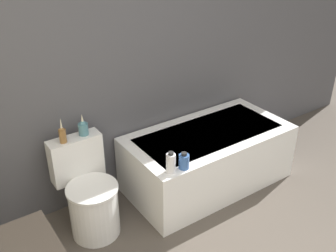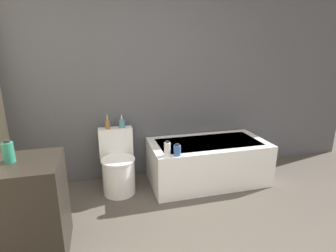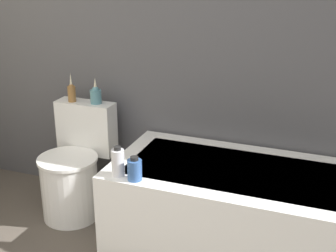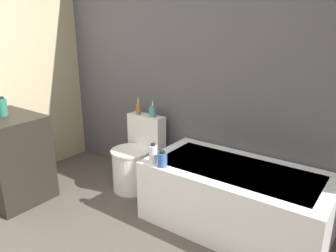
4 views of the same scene
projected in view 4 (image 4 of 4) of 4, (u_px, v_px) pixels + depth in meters
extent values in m
cube|color=#4C4C51|center=(187.00, 60.00, 3.13)|extent=(6.40, 0.06, 2.60)
cube|color=white|center=(235.00, 198.00, 2.69)|extent=(1.47, 0.76, 0.53)
cube|color=#B7BCC6|center=(237.00, 169.00, 2.61)|extent=(1.27, 0.56, 0.01)
cylinder|color=white|center=(131.00, 171.00, 3.32)|extent=(0.37, 0.37, 0.41)
cylinder|color=white|center=(130.00, 151.00, 3.26)|extent=(0.39, 0.39, 0.02)
cube|color=white|center=(146.00, 132.00, 3.42)|extent=(0.41, 0.14, 0.36)
cube|color=black|center=(9.00, 158.00, 3.12)|extent=(0.69, 0.54, 0.82)
cylinder|color=#267259|center=(3.00, 107.00, 2.99)|extent=(0.08, 0.08, 0.16)
cylinder|color=black|center=(1.00, 98.00, 2.96)|extent=(0.04, 0.04, 0.02)
cylinder|color=olive|center=(138.00, 109.00, 3.38)|extent=(0.05, 0.05, 0.11)
sphere|color=olive|center=(138.00, 104.00, 3.36)|extent=(0.03, 0.03, 0.03)
cone|color=beige|center=(138.00, 100.00, 3.35)|extent=(0.02, 0.02, 0.10)
cylinder|color=teal|center=(153.00, 112.00, 3.30)|extent=(0.07, 0.07, 0.09)
sphere|color=teal|center=(153.00, 108.00, 3.29)|extent=(0.05, 0.05, 0.05)
cone|color=beige|center=(153.00, 104.00, 3.28)|extent=(0.03, 0.03, 0.08)
cylinder|color=silver|center=(153.00, 154.00, 2.70)|extent=(0.07, 0.07, 0.15)
cylinder|color=black|center=(153.00, 145.00, 2.67)|extent=(0.04, 0.04, 0.02)
cylinder|color=#335999|center=(162.00, 160.00, 2.63)|extent=(0.08, 0.08, 0.12)
cylinder|color=black|center=(162.00, 152.00, 2.61)|extent=(0.04, 0.04, 0.02)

